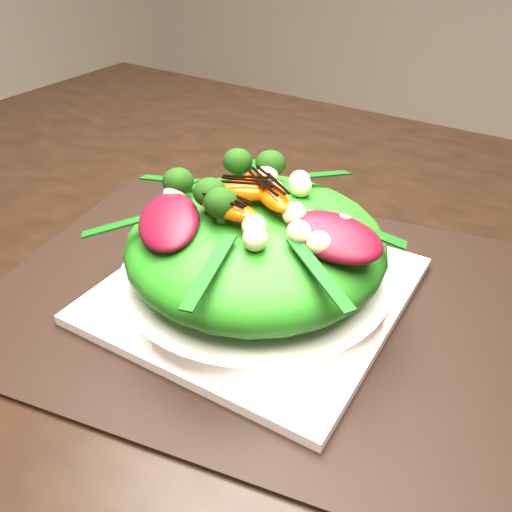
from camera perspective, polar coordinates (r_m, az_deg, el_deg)
The scene contains 10 objects.
dining_table at distance 0.57m, azimuth 12.36°, elevation -3.56°, with size 1.60×0.90×0.75m, color black.
placemat at distance 0.52m, azimuth 0.00°, elevation -4.16°, with size 0.49×0.37×0.00m, color black.
plate_base at distance 0.51m, azimuth 0.00°, elevation -3.55°, with size 0.26×0.26×0.01m, color white.
salad_bowl at distance 0.51m, azimuth 0.00°, elevation -2.28°, with size 0.25×0.25×0.02m, color silver.
lettuce_mound at distance 0.48m, azimuth 0.00°, elevation 1.25°, with size 0.23×0.23×0.08m, color #297D17.
radicchio_leaf at distance 0.43m, azimuth 8.22°, elevation 2.03°, with size 0.08×0.05×0.02m, color #490713.
orange_segment at distance 0.49m, azimuth -0.43°, elevation 7.64°, with size 0.06×0.02×0.02m, color #E84103.
broccoli_floret at distance 0.50m, azimuth -3.06°, elevation 9.60°, with size 0.04×0.04×0.04m, color #1A3609.
macadamia_nut at distance 0.41m, azimuth 1.83°, elevation 1.69°, with size 0.02×0.02×0.02m, color beige.
balsamic_drizzle at distance 0.48m, azimuth -0.43°, elevation 8.52°, with size 0.04×0.00×0.00m, color black.
Camera 1 is at (0.14, -0.44, 1.07)m, focal length 38.00 mm.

